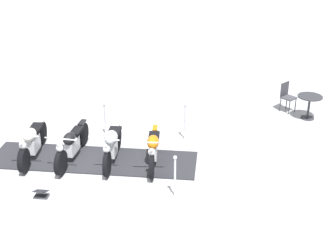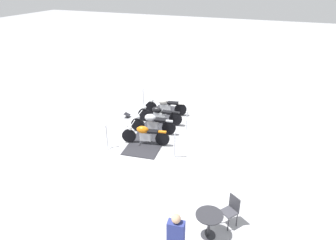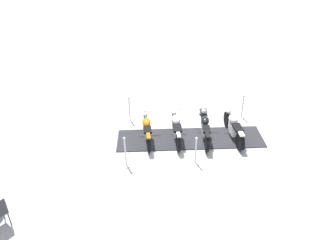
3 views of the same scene
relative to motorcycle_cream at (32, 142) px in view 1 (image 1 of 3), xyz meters
The scene contains 12 objects.
ground_plane 1.67m from the motorcycle_cream, 82.24° to the right, with size 80.00×80.00×0.00m, color #B2B2B7.
display_platform 1.66m from the motorcycle_cream, 82.24° to the right, with size 5.40×1.42×0.03m, color #28282D.
motorcycle_cream is the anchor object (origin of this frame).
motorcycle_black 1.06m from the motorcycle_cream, 83.62° to the right, with size 2.25×0.80×0.93m.
motorcycle_chrome 2.13m from the motorcycle_cream, 83.49° to the right, with size 2.09×0.64×0.93m.
motorcycle_copper 3.20m from the motorcycle_cream, 83.45° to the right, with size 2.05×0.78×0.89m.
stanchion_right_rear 4.15m from the motorcycle_cream, 103.33° to the right, with size 0.34×0.34×1.08m.
stanchion_left_rear 4.17m from the motorcycle_cream, 62.41° to the right, with size 0.33×0.33×1.12m.
stanchion_left_mid 2.18m from the motorcycle_cream, 40.42° to the right, with size 0.35×0.35×1.03m.
info_placard 2.00m from the motorcycle_cream, 147.70° to the right, with size 0.31×0.35×0.22m.
cafe_table 8.31m from the motorcycle_cream, 59.33° to the right, with size 0.76×0.76×0.75m.
cafe_chair_near_table 8.01m from the motorcycle_cream, 53.96° to the right, with size 0.56×0.56×0.94m.
Camera 1 is at (-10.10, -4.37, 6.15)m, focal length 50.56 mm.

